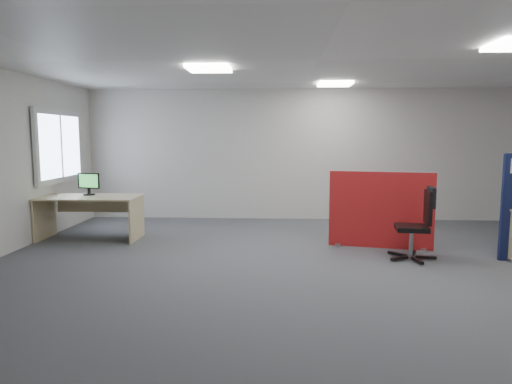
{
  "coord_description": "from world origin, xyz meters",
  "views": [
    {
      "loc": [
        -0.51,
        -6.02,
        1.72
      ],
      "look_at": [
        -0.81,
        -0.08,
        1.0
      ],
      "focal_mm": 32.0,
      "sensor_mm": 36.0,
      "label": 1
    }
  ],
  "objects_px": {
    "second_desk": "(91,206)",
    "office_chair": "(420,219)",
    "monitor_second": "(89,183)",
    "red_divider": "(381,211)"
  },
  "relations": [
    {
      "from": "second_desk",
      "to": "office_chair",
      "type": "distance_m",
      "value": 5.26
    },
    {
      "from": "second_desk",
      "to": "office_chair",
      "type": "height_order",
      "value": "office_chair"
    },
    {
      "from": "monitor_second",
      "to": "second_desk",
      "type": "bearing_deg",
      "value": -44.45
    },
    {
      "from": "second_desk",
      "to": "monitor_second",
      "type": "relative_size",
      "value": 4.02
    },
    {
      "from": "red_divider",
      "to": "second_desk",
      "type": "bearing_deg",
      "value": -173.03
    },
    {
      "from": "monitor_second",
      "to": "red_divider",
      "type": "bearing_deg",
      "value": 8.98
    },
    {
      "from": "office_chair",
      "to": "monitor_second",
      "type": "bearing_deg",
      "value": 174.13
    },
    {
      "from": "second_desk",
      "to": "monitor_second",
      "type": "height_order",
      "value": "monitor_second"
    },
    {
      "from": "red_divider",
      "to": "second_desk",
      "type": "height_order",
      "value": "red_divider"
    },
    {
      "from": "red_divider",
      "to": "second_desk",
      "type": "relative_size",
      "value": 0.95
    }
  ]
}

